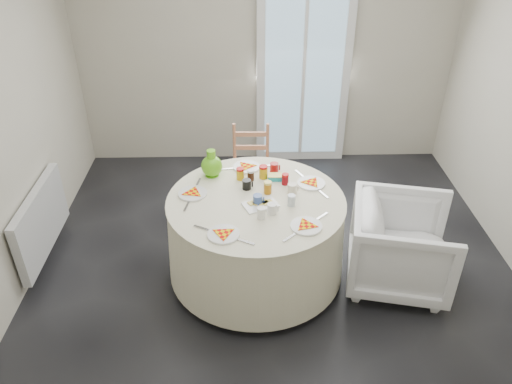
{
  "coord_description": "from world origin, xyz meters",
  "views": [
    {
      "loc": [
        -0.24,
        -3.21,
        2.81
      ],
      "look_at": [
        -0.16,
        -0.05,
        0.8
      ],
      "focal_mm": 35.0,
      "sensor_mm": 36.0,
      "label": 1
    }
  ],
  "objects_px": {
    "table": "(256,237)",
    "green_pitcher": "(211,160)",
    "wooden_chair": "(251,165)",
    "armchair": "(402,242)",
    "radiator": "(41,221)"
  },
  "relations": [
    {
      "from": "radiator",
      "to": "wooden_chair",
      "type": "height_order",
      "value": "wooden_chair"
    },
    {
      "from": "radiator",
      "to": "wooden_chair",
      "type": "xyz_separation_m",
      "value": [
        1.76,
        0.75,
        0.09
      ]
    },
    {
      "from": "wooden_chair",
      "to": "green_pitcher",
      "type": "xyz_separation_m",
      "value": [
        -0.33,
        -0.63,
        0.4
      ]
    },
    {
      "from": "radiator",
      "to": "armchair",
      "type": "bearing_deg",
      "value": -7.25
    },
    {
      "from": "radiator",
      "to": "armchair",
      "type": "relative_size",
      "value": 1.27
    },
    {
      "from": "radiator",
      "to": "table",
      "type": "distance_m",
      "value": 1.8
    },
    {
      "from": "table",
      "to": "green_pitcher",
      "type": "height_order",
      "value": "green_pitcher"
    },
    {
      "from": "wooden_chair",
      "to": "armchair",
      "type": "height_order",
      "value": "wooden_chair"
    },
    {
      "from": "table",
      "to": "armchair",
      "type": "bearing_deg",
      "value": -5.95
    },
    {
      "from": "armchair",
      "to": "green_pitcher",
      "type": "distance_m",
      "value": 1.64
    },
    {
      "from": "radiator",
      "to": "table",
      "type": "bearing_deg",
      "value": -8.07
    },
    {
      "from": "table",
      "to": "radiator",
      "type": "bearing_deg",
      "value": 171.93
    },
    {
      "from": "green_pitcher",
      "to": "wooden_chair",
      "type": "bearing_deg",
      "value": 54.96
    },
    {
      "from": "wooden_chair",
      "to": "armchair",
      "type": "bearing_deg",
      "value": -42.32
    },
    {
      "from": "table",
      "to": "armchair",
      "type": "distance_m",
      "value": 1.14
    }
  ]
}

